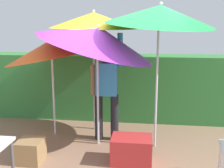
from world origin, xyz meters
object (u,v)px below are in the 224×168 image
at_px(umbrella_yellow, 98,38).
at_px(person_vendor, 107,88).
at_px(umbrella_rainbow, 51,49).
at_px(umbrella_navy, 94,20).
at_px(umbrella_orange, 160,15).
at_px(crate_cardboard, 31,151).
at_px(cooler_box, 132,150).

relative_size(umbrella_yellow, person_vendor, 1.20).
relative_size(umbrella_rainbow, umbrella_navy, 0.84).
height_order(umbrella_navy, person_vendor, umbrella_navy).
height_order(umbrella_orange, crate_cardboard, umbrella_orange).
distance_m(cooler_box, crate_cardboard, 1.51).
relative_size(umbrella_rainbow, cooler_box, 3.19).
height_order(umbrella_orange, cooler_box, umbrella_orange).
bearing_deg(crate_cardboard, person_vendor, 43.65).
xyz_separation_m(umbrella_yellow, umbrella_navy, (-0.19, 0.65, 0.28)).
distance_m(umbrella_rainbow, person_vendor, 1.20).
xyz_separation_m(umbrella_rainbow, cooler_box, (1.48, -0.87, -1.39)).
bearing_deg(cooler_box, umbrella_yellow, 133.62).
bearing_deg(umbrella_yellow, person_vendor, 55.66).
distance_m(umbrella_navy, cooler_box, 2.41).
relative_size(person_vendor, cooler_box, 3.15).
height_order(umbrella_rainbow, umbrella_navy, umbrella_navy).
bearing_deg(umbrella_navy, crate_cardboard, -115.99).
bearing_deg(cooler_box, umbrella_rainbow, 149.56).
bearing_deg(person_vendor, cooler_box, -58.44).
height_order(umbrella_orange, person_vendor, umbrella_orange).
xyz_separation_m(umbrella_navy, cooler_box, (0.79, -1.28, -1.89)).
xyz_separation_m(cooler_box, crate_cardboard, (-1.50, -0.17, -0.03)).
distance_m(umbrella_rainbow, cooler_box, 2.22).
height_order(umbrella_rainbow, umbrella_yellow, umbrella_yellow).
bearing_deg(umbrella_orange, umbrella_rainbow, 172.06).
relative_size(umbrella_orange, cooler_box, 4.08).
bearing_deg(umbrella_rainbow, umbrella_navy, 30.29).
height_order(umbrella_yellow, umbrella_navy, umbrella_navy).
bearing_deg(person_vendor, umbrella_navy, 122.37).
relative_size(umbrella_rainbow, crate_cardboard, 5.02).
height_order(umbrella_yellow, cooler_box, umbrella_yellow).
xyz_separation_m(umbrella_rainbow, umbrella_navy, (0.69, 0.40, 0.50)).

